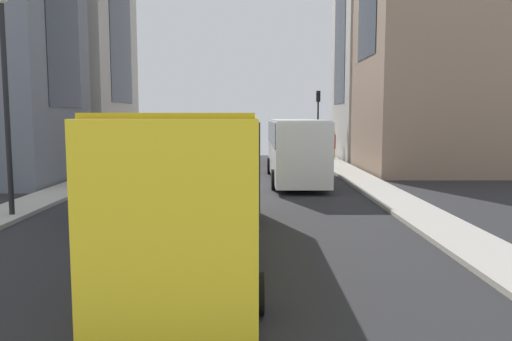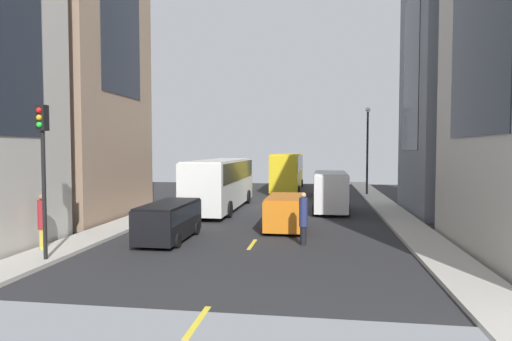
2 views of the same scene
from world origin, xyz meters
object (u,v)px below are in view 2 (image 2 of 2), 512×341
pedestrian_walking_far (42,219)px  car_black_0 (169,218)px  streetcar_yellow (288,168)px  pedestrian_waiting_curb (303,217)px  car_blue_2 (326,186)px  city_bus_white (221,180)px  traffic_light_near_corner (43,152)px  delivery_van_white (330,189)px  car_orange_1 (286,210)px

pedestrian_walking_far → car_black_0: bearing=158.9°
streetcar_yellow → pedestrian_waiting_curb: size_ratio=5.51×
car_blue_2 → pedestrian_waiting_curb: pedestrian_waiting_curb is taller
city_bus_white → car_blue_2: bearing=52.3°
traffic_light_near_corner → car_black_0: bearing=55.3°
city_bus_white → car_blue_2: city_bus_white is taller
delivery_van_white → car_orange_1: (-2.37, -6.60, -0.51)m
pedestrian_walking_far → pedestrian_waiting_curb: (10.12, 2.85, -0.13)m
pedestrian_walking_far → traffic_light_near_corner: 3.24m
car_orange_1 → pedestrian_waiting_curb: bearing=-73.8°
city_bus_white → streetcar_yellow: streetcar_yellow is taller
car_black_0 → traffic_light_near_corner: size_ratio=0.82×
car_orange_1 → pedestrian_waiting_curb: (0.99, -3.42, 0.18)m
delivery_van_white → streetcar_yellow: bearing=104.2°
city_bus_white → streetcar_yellow: bearing=77.0°
delivery_van_white → pedestrian_waiting_curb: 10.12m
delivery_van_white → traffic_light_near_corner: (-10.38, -14.33, 2.47)m
car_black_0 → traffic_light_near_corner: 6.12m
city_bus_white → delivery_van_white: size_ratio=2.08×
car_orange_1 → pedestrian_walking_far: (-9.13, -6.27, 0.31)m
car_orange_1 → delivery_van_white: bearing=70.2°
pedestrian_walking_far → car_blue_2: bearing=-173.3°
city_bus_white → car_blue_2: size_ratio=2.74×
streetcar_yellow → car_black_0: streetcar_yellow is taller
car_black_0 → car_blue_2: 20.54m
car_black_0 → traffic_light_near_corner: bearing=-124.7°
city_bus_white → delivery_van_white: (7.27, -0.13, -0.49)m
delivery_van_white → pedestrian_walking_far: (-11.50, -12.87, -0.20)m
car_orange_1 → car_blue_2: bearing=82.2°
pedestrian_walking_far → delivery_van_white: bearing=172.0°
car_orange_1 → streetcar_yellow: bearing=93.8°
car_blue_2 → pedestrian_waiting_curb: (-1.20, -19.34, 0.28)m
city_bus_white → delivery_van_white: bearing=-1.0°
car_black_0 → car_blue_2: (7.16, 19.25, -0.09)m
car_orange_1 → car_blue_2: (2.19, 15.92, -0.10)m
car_orange_1 → pedestrian_waiting_curb: size_ratio=1.82×
city_bus_white → car_orange_1: 8.39m
car_blue_2 → car_orange_1: bearing=-97.8°
delivery_van_white → car_blue_2: size_ratio=1.32×
streetcar_yellow → car_black_0: (-3.51, -25.03, -1.13)m
city_bus_white → car_black_0: city_bus_white is taller
city_bus_white → car_black_0: (-0.07, -10.07, -1.01)m
pedestrian_waiting_curb → traffic_light_near_corner: bearing=-46.7°
car_black_0 → pedestrian_walking_far: pedestrian_walking_far is taller
car_black_0 → pedestrian_waiting_curb: (5.97, -0.08, 0.19)m
car_orange_1 → traffic_light_near_corner: bearing=-136.0°
streetcar_yellow → traffic_light_near_corner: traffic_light_near_corner is taller
streetcar_yellow → car_orange_1: 21.77m
streetcar_yellow → car_blue_2: bearing=-57.7°
delivery_van_white → pedestrian_walking_far: size_ratio=2.44×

